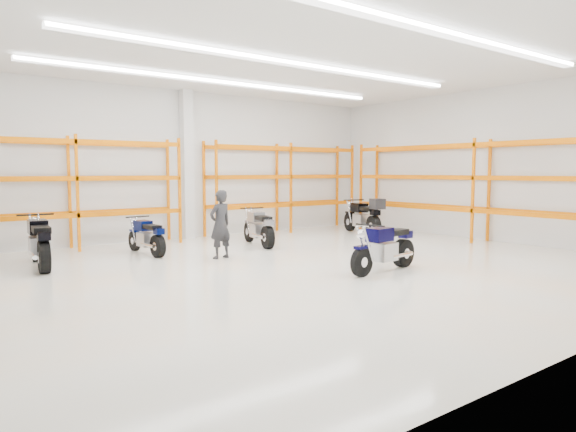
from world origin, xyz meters
TOP-DOWN VIEW (x-y plane):
  - ground at (0.00, 0.00)m, footprint 14.00×14.00m
  - room_shell at (0.00, 0.03)m, footprint 14.02×12.02m
  - motorcycle_main at (1.00, -1.39)m, footprint 2.06×0.68m
  - motorcycle_back_a at (-4.67, 3.28)m, footprint 0.75×2.27m
  - motorcycle_back_b at (-2.17, 3.60)m, footprint 0.62×1.88m
  - motorcycle_back_c at (0.90, 3.23)m, footprint 0.83×2.07m
  - motorcycle_back_d at (5.06, 3.30)m, footprint 1.01×2.32m
  - standing_man at (-0.99, 2.03)m, footprint 0.65×0.49m
  - structural_column at (0.00, 5.82)m, footprint 0.32×0.32m
  - pallet_racking_back_left at (-3.40, 5.48)m, footprint 5.67×0.87m
  - pallet_racking_back_right at (3.40, 5.48)m, footprint 5.67×0.87m
  - pallet_racking_side at (6.48, 0.00)m, footprint 0.87×9.07m

SIDE VIEW (x-z plane):
  - ground at x=0.00m, z-range 0.00..0.00m
  - motorcycle_back_b at x=-2.17m, z-range -0.03..0.89m
  - motorcycle_main at x=1.00m, z-range -0.03..0.98m
  - motorcycle_back_c at x=0.90m, z-range -0.03..0.99m
  - motorcycle_back_a at x=-4.67m, z-range -0.04..1.08m
  - motorcycle_back_d at x=5.06m, z-range -0.03..1.18m
  - standing_man at x=-0.99m, z-range 0.00..1.62m
  - pallet_racking_back_left at x=-3.40m, z-range 0.29..3.29m
  - pallet_racking_back_right at x=3.40m, z-range 0.29..3.29m
  - pallet_racking_side at x=6.48m, z-range 0.31..3.31m
  - structural_column at x=0.00m, z-range 0.00..4.50m
  - room_shell at x=0.00m, z-range 1.03..5.54m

